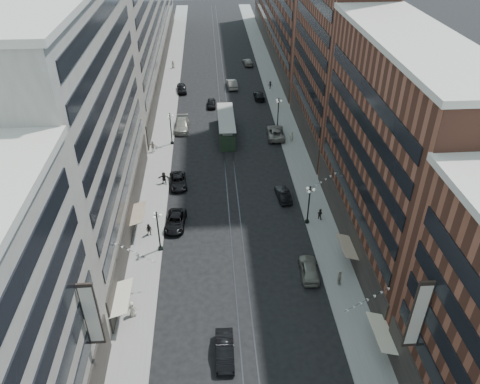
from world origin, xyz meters
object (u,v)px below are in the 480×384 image
object	(u,v)px
car_9	(182,88)
car_4	(309,269)
pedestrian_5	(164,178)
pedestrian_2	(149,230)
pedestrian_9	(270,85)
lamppost_se_far	(309,204)
lamppost_se_mid	(278,112)
car_extra_0	(248,62)
pedestrian_7	(320,214)
pedestrian_extra_0	(173,64)
lamppost_sw_mid	(171,128)
car_5	(225,350)
car_10	(283,194)
car_11	(276,132)
streetcar	(226,127)
car_2	(175,221)
pedestrian_1	(132,309)
car_13	(211,103)
pedestrian_4	(340,278)
car_7	(178,181)
car_12	(259,96)
lamppost_sw_far	(158,230)
pedestrian_6	(153,147)
car_14	(232,84)
car_8	(182,125)

from	to	relation	value
car_9	car_4	bearing A→B (deg)	-79.73
pedestrian_5	pedestrian_2	bearing A→B (deg)	-94.20
car_4	pedestrian_9	size ratio (longest dim) A/B	3.00
lamppost_se_far	car_4	bearing A→B (deg)	-99.66
lamppost_se_mid	car_extra_0	xyz separation A→B (m)	(-2.40, 34.70, -2.39)
lamppost_se_mid	pedestrian_7	distance (m)	27.44
pedestrian_7	pedestrian_extra_0	distance (m)	64.33
lamppost_sw_mid	car_extra_0	distance (m)	42.87
car_5	lamppost_se_mid	bearing A→B (deg)	77.15
car_10	car_11	size ratio (longest dim) A/B	0.72
streetcar	car_5	distance (m)	45.39
car_2	pedestrian_1	distance (m)	15.13
car_4	pedestrian_2	world-z (taller)	pedestrian_2
streetcar	car_11	xyz separation A→B (m)	(8.40, -1.35, -0.72)
car_13	pedestrian_4	bearing A→B (deg)	-73.77
pedestrian_7	pedestrian_9	size ratio (longest dim) A/B	0.94
car_7	car_12	size ratio (longest dim) A/B	1.05
lamppost_sw_far	streetcar	distance (m)	31.30
lamppost_sw_mid	car_13	world-z (taller)	lamppost_sw_mid
pedestrian_6	lamppost_se_mid	bearing A→B (deg)	-147.34
car_9	car_12	size ratio (longest dim) A/B	0.97
car_10	car_14	distance (m)	42.56
car_12	car_13	size ratio (longest dim) A/B	1.17
streetcar	pedestrian_extra_0	xyz separation A→B (m)	(-10.88, 35.34, -0.56)
lamppost_se_far	car_9	distance (m)	49.65
pedestrian_6	pedestrian_1	bearing A→B (deg)	104.31
pedestrian_1	car_8	world-z (taller)	pedestrian_1
car_10	pedestrian_extra_0	distance (m)	58.25
car_2	pedestrian_extra_0	bearing A→B (deg)	98.10
lamppost_sw_mid	pedestrian_extra_0	xyz separation A→B (m)	(-1.68, 38.22, -2.08)
car_9	lamppost_sw_far	bearing A→B (deg)	-96.70
car_13	pedestrian_5	size ratio (longest dim) A/B	2.26
streetcar	pedestrian_2	bearing A→B (deg)	-111.64
car_2	car_5	bearing A→B (deg)	-69.93
car_13	car_10	bearing A→B (deg)	-72.45
lamppost_se_mid	streetcar	world-z (taller)	lamppost_se_mid
lamppost_sw_far	car_8	distance (m)	32.66
lamppost_se_mid	pedestrian_9	bearing A→B (deg)	86.94
car_14	streetcar	bearing A→B (deg)	79.16
car_12	pedestrian_9	xyz separation A→B (m)	(2.89, 4.94, 0.26)
pedestrian_2	car_13	world-z (taller)	pedestrian_2
pedestrian_1	car_14	distance (m)	63.54
pedestrian_2	pedestrian_6	xyz separation A→B (m)	(-1.35, 21.52, 0.15)
pedestrian_1	car_11	bearing A→B (deg)	-121.04
lamppost_sw_far	pedestrian_9	size ratio (longest dim) A/B	3.42
lamppost_se_far	lamppost_se_mid	world-z (taller)	same
car_7	car_11	size ratio (longest dim) A/B	0.82
pedestrian_4	pedestrian_6	bearing A→B (deg)	40.36
car_13	car_2	bearing A→B (deg)	-96.35
pedestrian_5	pedestrian_9	xyz separation A→B (m)	(19.90, 35.82, -0.10)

